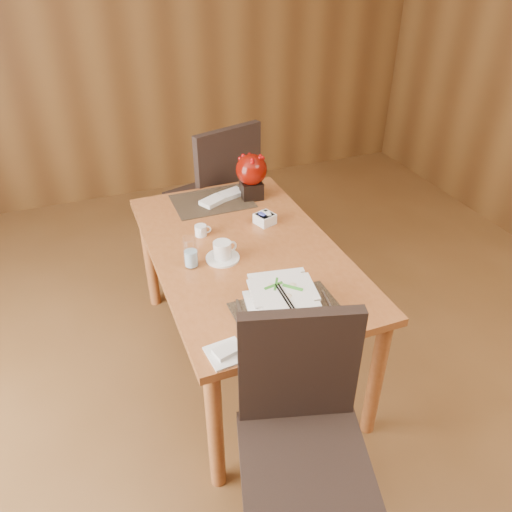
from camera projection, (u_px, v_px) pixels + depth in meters
name	position (u px, v px, depth m)	size (l,w,h in m)	color
ground	(288.00, 438.00, 2.46)	(6.00, 6.00, 0.00)	brown
back_wall	(140.00, 30.00, 4.01)	(5.00, 0.02, 2.80)	brown
dining_table	(245.00, 265.00, 2.56)	(0.90, 1.50, 0.75)	#A25A2D
placemat_near	(290.00, 315.00, 2.08)	(0.45, 0.33, 0.01)	black
placemat_far	(212.00, 201.00, 2.93)	(0.45, 0.33, 0.01)	black
soup_setting	(283.00, 300.00, 2.07)	(0.34, 0.34, 0.12)	white
coffee_cup	(222.00, 252.00, 2.41)	(0.17, 0.17, 0.09)	white
water_glass	(191.00, 252.00, 2.34)	(0.07, 0.07, 0.16)	white
creamer_jug	(201.00, 230.00, 2.60)	(0.08, 0.08, 0.06)	white
sugar_caddy	(265.00, 219.00, 2.71)	(0.09, 0.09, 0.06)	white
berry_decor	(251.00, 174.00, 2.90)	(0.18, 0.18, 0.27)	black
napkins_far	(224.00, 197.00, 2.95)	(0.29, 0.10, 0.03)	white
bread_plate	(226.00, 354.00, 1.89)	(0.14, 0.14, 0.01)	white
near_chair	(302.00, 426.00, 1.84)	(0.58, 0.58, 1.01)	black
far_chair	(218.00, 191.00, 3.38)	(0.62, 0.62, 1.07)	black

